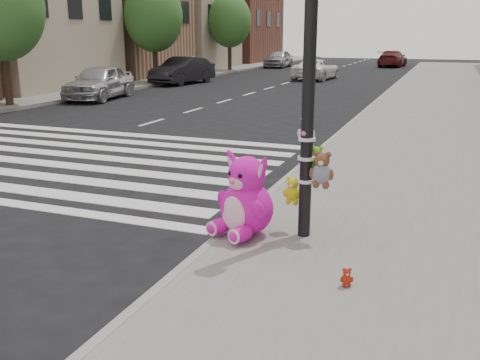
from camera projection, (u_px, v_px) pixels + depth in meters
The scene contains 18 objects.
ground at pixel (55, 268), 6.43m from camera, with size 120.00×120.00×0.00m, color black.
sidewalk_near at pixel (476, 141), 13.67m from camera, with size 7.00×80.00×0.14m, color slate.
sidewalk_far at pixel (101, 84), 29.10m from camera, with size 6.00×80.00×0.14m, color slate.
curb_edge at pixel (341, 133), 14.87m from camera, with size 0.12×80.00×0.15m, color gray.
crosswalk at pixel (49, 153), 12.67m from camera, with size 11.00×6.00×0.01m, color silver, non-canonical shape.
bld_far_c at pixel (126, 13), 34.16m from camera, with size 6.00×8.00×8.00m, color #A67358.
bld_far_d at pixel (188, 4), 41.99m from camera, with size 6.00×8.00×10.00m, color tan.
bld_far_e at pixel (239, 15), 52.02m from camera, with size 6.00×10.00×9.00m, color brown.
signal_pole at pixel (310, 115), 6.68m from camera, with size 0.72×0.48×4.00m.
tree_far_b at pixel (153, 16), 29.16m from camera, with size 3.20×3.20×5.44m.
tree_far_c at pixel (230, 21), 39.05m from camera, with size 3.20×3.20×5.44m.
pink_bunny at pixel (245, 201), 7.02m from camera, with size 0.94×1.01×1.13m.
red_teddy at pixel (347, 277), 5.63m from camera, with size 0.15×0.10×0.21m, color #B22411, non-canonical shape.
car_silver_far at pixel (99, 82), 22.92m from camera, with size 1.74×4.32×1.47m, color silver.
car_dark_far at pixel (183, 70), 29.97m from camera, with size 1.58×4.53×1.49m, color black.
car_white_near at pixel (316, 69), 32.91m from camera, with size 2.03×4.41×1.22m, color white.
car_maroon_near at pixel (392, 59), 45.69m from camera, with size 1.92×4.73×1.37m, color #571918.
car_silver_deep at pixel (278, 59), 44.80m from camera, with size 1.72×4.28×1.46m, color #A4A4A8.
Camera 1 is at (4.21, -4.72, 2.72)m, focal length 40.00 mm.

